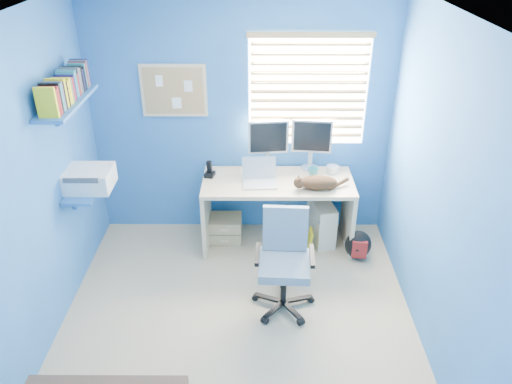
{
  "coord_description": "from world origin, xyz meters",
  "views": [
    {
      "loc": [
        0.17,
        -3.1,
        3.05
      ],
      "look_at": [
        0.15,
        0.65,
        0.95
      ],
      "focal_mm": 35.0,
      "sensor_mm": 36.0,
      "label": 1
    }
  ],
  "objects_px": {
    "desk": "(277,213)",
    "laptop": "(260,174)",
    "tower_pc": "(322,221)",
    "office_chair": "(284,273)",
    "cat": "(318,182)"
  },
  "relations": [
    {
      "from": "cat",
      "to": "office_chair",
      "type": "relative_size",
      "value": 0.4
    },
    {
      "from": "desk",
      "to": "laptop",
      "type": "relative_size",
      "value": 4.53
    },
    {
      "from": "laptop",
      "to": "office_chair",
      "type": "distance_m",
      "value": 1.03
    },
    {
      "from": "desk",
      "to": "tower_pc",
      "type": "distance_m",
      "value": 0.5
    },
    {
      "from": "laptop",
      "to": "cat",
      "type": "xyz_separation_m",
      "value": [
        0.56,
        -0.08,
        -0.05
      ]
    },
    {
      "from": "laptop",
      "to": "tower_pc",
      "type": "relative_size",
      "value": 0.73
    },
    {
      "from": "tower_pc",
      "to": "laptop",
      "type": "bearing_deg",
      "value": -179.71
    },
    {
      "from": "cat",
      "to": "tower_pc",
      "type": "bearing_deg",
      "value": 59.72
    },
    {
      "from": "cat",
      "to": "tower_pc",
      "type": "xyz_separation_m",
      "value": [
        0.09,
        0.22,
        -0.58
      ]
    },
    {
      "from": "cat",
      "to": "office_chair",
      "type": "xyz_separation_m",
      "value": [
        -0.35,
        -0.79,
        -0.47
      ]
    },
    {
      "from": "desk",
      "to": "tower_pc",
      "type": "relative_size",
      "value": 3.32
    },
    {
      "from": "cat",
      "to": "tower_pc",
      "type": "distance_m",
      "value": 0.63
    },
    {
      "from": "desk",
      "to": "laptop",
      "type": "height_order",
      "value": "laptop"
    },
    {
      "from": "laptop",
      "to": "office_chair",
      "type": "height_order",
      "value": "laptop"
    },
    {
      "from": "desk",
      "to": "cat",
      "type": "bearing_deg",
      "value": -22.54
    }
  ]
}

